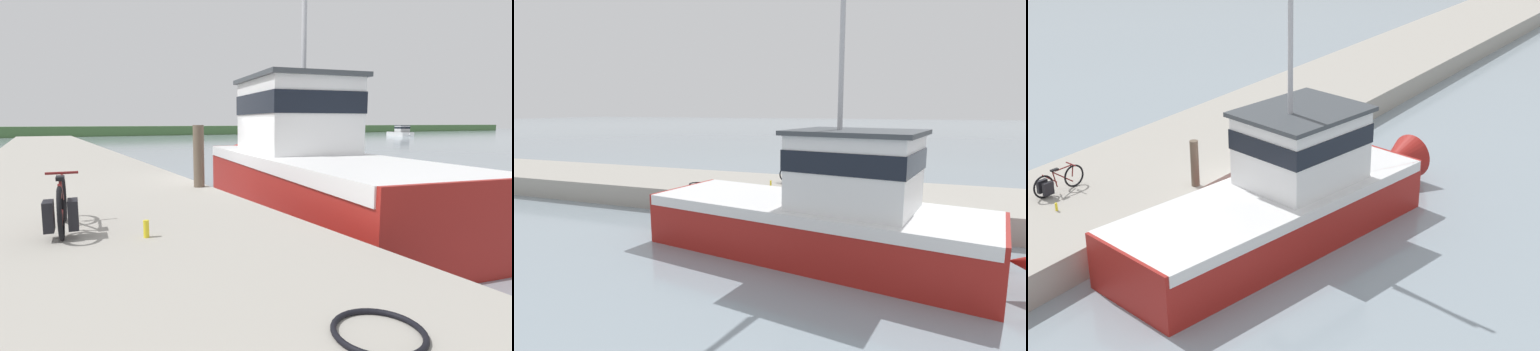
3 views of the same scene
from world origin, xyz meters
TOP-DOWN VIEW (x-y plane):
  - ground_plane at (0.00, 0.00)m, footprint 320.00×320.00m
  - dock_pier at (-3.99, 0.00)m, footprint 5.31×80.00m
  - fishing_boat_main at (1.52, -0.66)m, footprint 4.76×11.68m
  - bicycle_touring at (-4.56, -3.60)m, footprint 0.52×1.74m
  - mooring_post at (-1.59, -0.85)m, footprint 0.25×0.25m
  - water_bottle_by_bike at (-3.64, -4.37)m, footprint 0.07×0.07m

SIDE VIEW (x-z plane):
  - ground_plane at x=0.00m, z-range 0.00..0.00m
  - dock_pier at x=-3.99m, z-range 0.00..0.90m
  - water_bottle_by_bike at x=-3.64m, z-range 0.90..1.13m
  - bicycle_touring at x=-4.56m, z-range 0.87..1.62m
  - fishing_boat_main at x=1.52m, z-range -3.25..5.91m
  - mooring_post at x=-1.59m, z-range 0.90..2.31m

